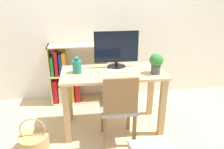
% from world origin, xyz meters
% --- Properties ---
extents(ground_plane, '(10.00, 10.00, 0.00)m').
position_xyz_m(ground_plane, '(0.00, 0.00, 0.00)').
color(ground_plane, '#CCB284').
extents(wall_back, '(8.00, 0.05, 2.60)m').
position_xyz_m(wall_back, '(0.00, 0.95, 1.30)').
color(wall_back, silver).
rests_on(wall_back, ground_plane).
extents(desk, '(1.22, 0.58, 0.76)m').
position_xyz_m(desk, '(0.00, 0.00, 0.59)').
color(desk, tan).
rests_on(desk, ground_plane).
extents(monitor, '(0.53, 0.23, 0.45)m').
position_xyz_m(monitor, '(0.06, 0.15, 1.00)').
color(monitor, black).
rests_on(monitor, desk).
extents(keyboard, '(0.40, 0.12, 0.02)m').
position_xyz_m(keyboard, '(0.02, 0.00, 0.77)').
color(keyboard, silver).
rests_on(keyboard, desk).
extents(vase, '(0.10, 0.10, 0.20)m').
position_xyz_m(vase, '(-0.42, 0.02, 0.84)').
color(vase, '#1E7266').
rests_on(vase, desk).
extents(potted_plant, '(0.16, 0.16, 0.24)m').
position_xyz_m(potted_plant, '(0.47, -0.12, 0.90)').
color(potted_plant, '#4C4C51').
rests_on(potted_plant, desk).
extents(chair, '(0.40, 0.40, 0.85)m').
position_xyz_m(chair, '(0.02, -0.31, 0.47)').
color(chair, gray).
rests_on(chair, ground_plane).
extents(bookshelf, '(0.87, 0.28, 0.91)m').
position_xyz_m(bookshelf, '(-0.57, 0.77, 0.38)').
color(bookshelf, '#D8BC8C').
rests_on(bookshelf, ground_plane).
extents(basket, '(0.33, 0.33, 0.38)m').
position_xyz_m(basket, '(-0.93, -0.28, 0.09)').
color(basket, tan).
rests_on(basket, ground_plane).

